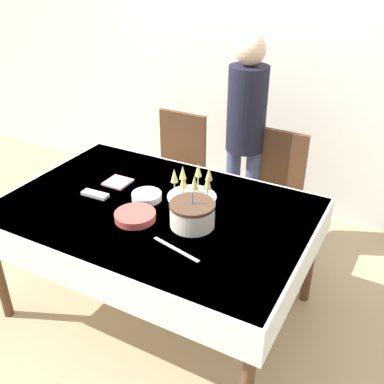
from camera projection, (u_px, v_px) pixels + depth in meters
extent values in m
plane|color=tan|center=(160.00, 306.00, 2.96)|extent=(12.00, 12.00, 0.00)
cube|color=silver|center=(263.00, 50.00, 3.56)|extent=(8.00, 0.05, 2.70)
cube|color=white|center=(155.00, 209.00, 2.60)|extent=(1.75, 1.17, 0.03)
cube|color=white|center=(156.00, 222.00, 2.64)|extent=(1.78, 1.20, 0.21)
cylinder|color=#51331E|center=(248.00, 378.00, 2.04)|extent=(0.06, 0.06, 0.73)
cylinder|color=#51331E|center=(105.00, 194.00, 3.53)|extent=(0.06, 0.06, 0.73)
cylinder|color=#51331E|center=(311.00, 255.00, 2.85)|extent=(0.06, 0.06, 0.73)
cube|color=#51331E|center=(171.00, 183.00, 3.56)|extent=(0.42, 0.42, 0.04)
cube|color=#51331E|center=(183.00, 143.00, 3.57)|extent=(0.40, 0.04, 0.50)
cylinder|color=#51331E|center=(180.00, 223.00, 3.45)|extent=(0.04, 0.04, 0.41)
cylinder|color=#51331E|center=(141.00, 212.00, 3.60)|extent=(0.04, 0.04, 0.41)
cylinder|color=#51331E|center=(202.00, 202.00, 3.73)|extent=(0.04, 0.04, 0.41)
cylinder|color=#51331E|center=(164.00, 192.00, 3.88)|extent=(0.04, 0.04, 0.41)
cube|color=#51331E|center=(266.00, 207.00, 3.23)|extent=(0.43, 0.43, 0.04)
cube|color=#51331E|center=(279.00, 163.00, 3.24)|extent=(0.40, 0.05, 0.50)
cylinder|color=#51331E|center=(278.00, 253.00, 3.12)|extent=(0.04, 0.04, 0.41)
cylinder|color=#51331E|center=(231.00, 238.00, 3.28)|extent=(0.04, 0.04, 0.41)
cylinder|color=#51331E|center=(294.00, 228.00, 3.40)|extent=(0.04, 0.04, 0.41)
cylinder|color=#51331E|center=(251.00, 215.00, 3.55)|extent=(0.04, 0.04, 0.41)
cylinder|color=silver|center=(192.00, 216.00, 2.40)|extent=(0.24, 0.24, 0.12)
cylinder|color=#4C3323|center=(192.00, 205.00, 2.37)|extent=(0.25, 0.25, 0.02)
cylinder|color=#3F72D8|center=(192.00, 198.00, 2.35)|extent=(0.01, 0.01, 0.06)
sphere|color=#F9CC4C|center=(192.00, 192.00, 2.33)|extent=(0.01, 0.01, 0.01)
cylinder|color=silver|center=(192.00, 197.00, 2.69)|extent=(0.30, 0.30, 0.01)
cylinder|color=silver|center=(207.00, 201.00, 2.63)|extent=(0.05, 0.05, 0.00)
cylinder|color=silver|center=(207.00, 195.00, 2.61)|extent=(0.01, 0.01, 0.08)
cone|color=#E0CC72|center=(208.00, 182.00, 2.57)|extent=(0.04, 0.04, 0.08)
cylinder|color=silver|center=(209.00, 193.00, 2.73)|extent=(0.05, 0.05, 0.00)
cylinder|color=silver|center=(209.00, 186.00, 2.70)|extent=(0.01, 0.01, 0.08)
cone|color=#E0CC72|center=(209.00, 174.00, 2.66)|extent=(0.04, 0.04, 0.08)
cylinder|color=silver|center=(198.00, 188.00, 2.77)|extent=(0.05, 0.05, 0.00)
cylinder|color=silver|center=(198.00, 182.00, 2.75)|extent=(0.01, 0.01, 0.08)
cone|color=#E0CC72|center=(198.00, 170.00, 2.71)|extent=(0.04, 0.04, 0.08)
cylinder|color=silver|center=(183.00, 191.00, 2.74)|extent=(0.05, 0.05, 0.00)
cylinder|color=silver|center=(183.00, 185.00, 2.72)|extent=(0.01, 0.01, 0.08)
cone|color=#E0CC72|center=(183.00, 172.00, 2.68)|extent=(0.04, 0.04, 0.08)
cylinder|color=silver|center=(175.00, 194.00, 2.70)|extent=(0.05, 0.05, 0.00)
cylinder|color=silver|center=(175.00, 188.00, 2.68)|extent=(0.01, 0.01, 0.08)
cone|color=#E0CC72|center=(174.00, 175.00, 2.64)|extent=(0.04, 0.04, 0.08)
cylinder|color=silver|center=(183.00, 200.00, 2.65)|extent=(0.05, 0.05, 0.00)
cylinder|color=silver|center=(183.00, 194.00, 2.62)|extent=(0.01, 0.01, 0.08)
cone|color=#E0CC72|center=(183.00, 181.00, 2.58)|extent=(0.04, 0.04, 0.08)
cylinder|color=silver|center=(194.00, 202.00, 2.63)|extent=(0.05, 0.05, 0.00)
cylinder|color=silver|center=(194.00, 195.00, 2.61)|extent=(0.01, 0.01, 0.08)
cone|color=#E0CC72|center=(194.00, 182.00, 2.56)|extent=(0.04, 0.04, 0.08)
cylinder|color=#CC4C47|center=(135.00, 219.00, 2.48)|extent=(0.23, 0.23, 0.01)
cylinder|color=#CC4C47|center=(135.00, 218.00, 2.47)|extent=(0.23, 0.23, 0.01)
cylinder|color=#CC4C47|center=(135.00, 217.00, 2.47)|extent=(0.23, 0.23, 0.01)
cylinder|color=#CC4C47|center=(135.00, 216.00, 2.47)|extent=(0.23, 0.23, 0.01)
cylinder|color=#CC4C47|center=(135.00, 214.00, 2.46)|extent=(0.23, 0.23, 0.01)
cylinder|color=#CC4C47|center=(135.00, 213.00, 2.46)|extent=(0.23, 0.23, 0.01)
cylinder|color=white|center=(147.00, 199.00, 2.67)|extent=(0.18, 0.18, 0.01)
cylinder|color=white|center=(147.00, 198.00, 2.66)|extent=(0.18, 0.18, 0.01)
cylinder|color=white|center=(147.00, 197.00, 2.66)|extent=(0.18, 0.18, 0.01)
cylinder|color=white|center=(147.00, 196.00, 2.66)|extent=(0.18, 0.18, 0.01)
cylinder|color=white|center=(147.00, 195.00, 2.65)|extent=(0.18, 0.18, 0.01)
cylinder|color=white|center=(147.00, 194.00, 2.65)|extent=(0.18, 0.18, 0.01)
cube|color=silver|center=(176.00, 249.00, 2.23)|extent=(0.30, 0.09, 0.00)
cube|color=silver|center=(95.00, 194.00, 2.70)|extent=(0.17, 0.07, 0.02)
cube|color=pink|center=(118.00, 182.00, 2.85)|extent=(0.15, 0.15, 0.01)
cylinder|color=#3F4C72|center=(232.00, 192.00, 3.53)|extent=(0.11, 0.11, 0.77)
cylinder|color=#3F4C72|center=(251.00, 196.00, 3.46)|extent=(0.11, 0.11, 0.77)
cylinder|color=black|center=(247.00, 109.00, 3.16)|extent=(0.28, 0.28, 0.61)
sphere|color=#D8B293|center=(251.00, 50.00, 2.96)|extent=(0.21, 0.21, 0.21)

